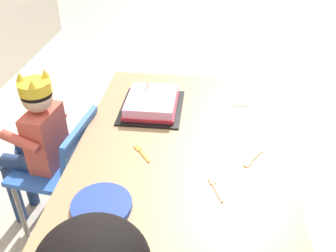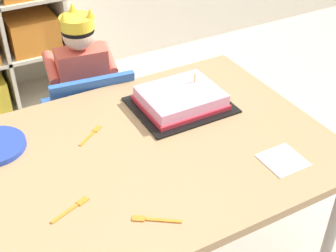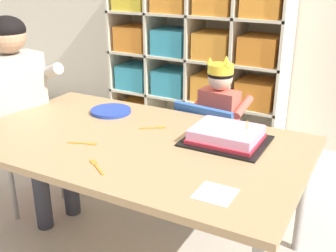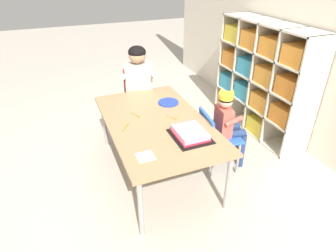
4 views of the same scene
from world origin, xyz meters
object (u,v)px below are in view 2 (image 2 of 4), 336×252
Objects in this scene: fork_near_cake_tray at (153,220)px; fork_by_napkin at (92,134)px; classroom_chair_blue at (91,114)px; child_with_crown at (81,74)px; fork_beside_plate_stack at (73,208)px; birthday_cake_on_tray at (181,100)px; activity_table at (109,171)px.

fork_near_cake_tray and fork_by_napkin have the same top height.
classroom_chair_blue reaches higher than fork_near_cake_tray.
fork_near_cake_tray is at bearing 88.74° from child_with_crown.
child_with_crown reaches higher than fork_near_cake_tray.
fork_beside_plate_stack is at bearing 24.16° from fork_by_napkin.
fork_by_napkin is (-0.35, -0.01, -0.03)m from birthday_cake_on_tray.
fork_beside_plate_stack is (-0.17, -0.14, 0.04)m from activity_table.
fork_near_cake_tray is (0.01, -0.29, 0.04)m from activity_table.
child_with_crown is 6.74× the size of fork_beside_plate_stack.
birthday_cake_on_tray is (0.21, -0.51, 0.08)m from child_with_crown.
child_with_crown is at bearing 77.38° from activity_table.
activity_table is at bearing -160.29° from fork_beside_plate_stack.
child_with_crown is at bearing -131.63° from fork_beside_plate_stack.
fork_near_cake_tray is 1.12× the size of fork_by_napkin.
child_with_crown is (0.01, 0.11, 0.14)m from classroom_chair_blue.
fork_by_napkin is at bearing -140.37° from fork_beside_plate_stack.
activity_table is at bearing 84.38° from child_with_crown.
activity_table is 0.29m from fork_near_cake_tray.
fork_near_cake_tray is (-0.35, -0.46, -0.03)m from birthday_cake_on_tray.
classroom_chair_blue is 0.51m from birthday_cake_on_tray.
child_with_crown is 7.00× the size of fork_near_cake_tray.
classroom_chair_blue is 5.16× the size of fork_near_cake_tray.
classroom_chair_blue reaches higher than activity_table.
child_with_crown is 0.88m from fork_beside_plate_stack.
classroom_chair_blue is at bearing 116.08° from fork_near_cake_tray.
fork_by_napkin is 0.35m from fork_beside_plate_stack.
child_with_crown reaches higher than classroom_chair_blue.
fork_by_napkin is at bearing 87.68° from activity_table.
classroom_chair_blue is 0.74× the size of child_with_crown.
activity_table is 0.17m from fork_by_napkin.
birthday_cake_on_tray is 3.23× the size of fork_by_napkin.
fork_near_cake_tray is at bearing -127.46° from birthday_cake_on_tray.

